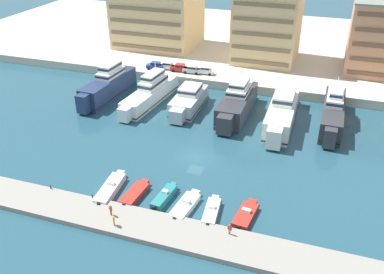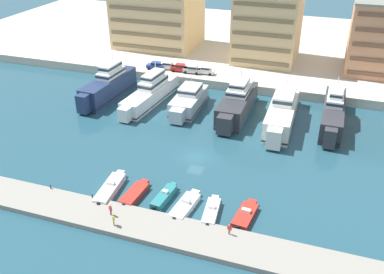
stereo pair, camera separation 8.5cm
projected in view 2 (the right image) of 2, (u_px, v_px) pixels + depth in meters
The scene contains 27 objects.
ground_plane at pixel (195, 157), 70.31m from camera, with size 400.00×400.00×0.00m, color #234C5B.
quay_promenade at pixel (266, 44), 122.92m from camera, with size 180.00×70.00×1.94m, color beige.
pier_dock at pixel (149, 227), 54.67m from camera, with size 120.00×5.75×0.72m, color gray.
yacht_navy_far_left at pixel (108, 85), 90.64m from camera, with size 5.06×19.67×8.89m.
yacht_white_left at pixel (151, 92), 88.60m from camera, with size 5.59×21.39×7.87m.
yacht_silver_mid_left at pixel (188, 101), 85.86m from camera, with size 5.09×15.36×6.28m.
yacht_charcoal_center_left at pixel (237, 103), 83.38m from camera, with size 4.89×19.54×8.34m.
yacht_ivory_center at pixel (282, 111), 80.22m from camera, with size 4.95×22.51×7.51m.
yacht_charcoal_center_right at pixel (333, 112), 79.67m from camera, with size 3.80×20.92×8.46m.
motorboat_white_far_left at pixel (110, 188), 61.67m from camera, with size 2.72×8.50×1.50m.
motorboat_red_left at pixel (135, 194), 60.74m from camera, with size 2.41×6.62×0.90m.
motorboat_teal_mid_left at pixel (164, 197), 59.97m from camera, with size 2.03×6.42×1.43m.
motorboat_white_center_left at pixel (185, 206), 58.32m from camera, with size 2.78×7.13×1.39m.
motorboat_white_center at pixel (211, 211), 57.24m from camera, with size 2.34×6.51×1.25m.
motorboat_red_center_right at pixel (246, 215), 56.73m from camera, with size 2.68×6.53×1.20m.
car_blue_far_left at pixel (156, 65), 101.20m from camera, with size 4.22×2.17×1.80m.
car_white_left at pixel (167, 65), 101.15m from camera, with size 4.13×1.98×1.80m.
car_red_mid_left at pixel (180, 67), 99.89m from camera, with size 4.22×2.17×1.80m.
car_silver_center_left at pixel (192, 69), 98.82m from camera, with size 4.14×2.01×1.80m.
car_white_center at pixel (205, 70), 98.37m from camera, with size 4.13×1.99×1.80m.
apartment_block_far_left at pixel (158, 8), 114.55m from camera, with size 21.65×17.59×21.98m.
apartment_block_left at pixel (269, 11), 102.56m from camera, with size 15.25×16.27×25.64m.
pedestrian_near_edge at pixel (113, 219), 53.90m from camera, with size 0.49×0.56×1.77m.
pedestrian_mid_deck at pixel (229, 228), 52.49m from camera, with size 0.58×0.30×1.54m.
pedestrian_far_side at pixel (110, 209), 55.68m from camera, with size 0.58×0.42×1.67m.
bollard_west at pixel (51, 187), 61.22m from camera, with size 0.20×0.20×0.61m.
bollard_west_mid at pixel (92, 196), 59.30m from camera, with size 0.20×0.20×0.61m.
Camera 2 is at (18.92, -56.95, 36.79)m, focal length 40.00 mm.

